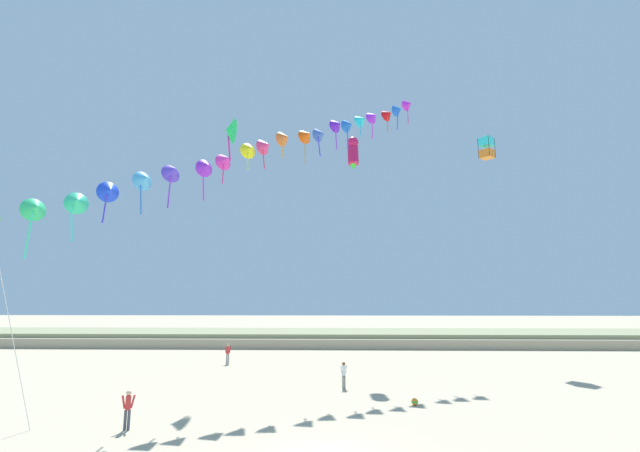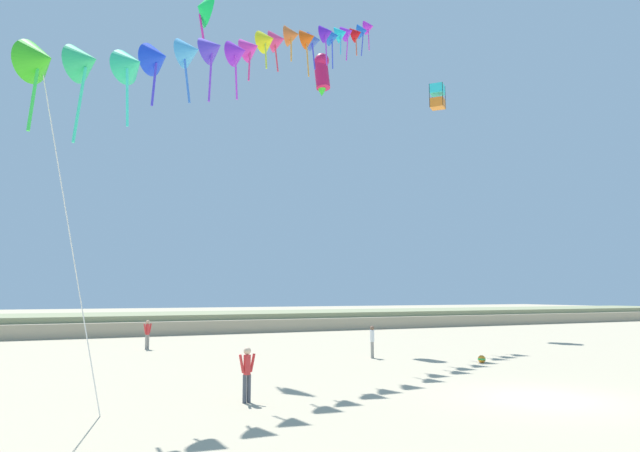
{
  "view_description": "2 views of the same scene",
  "coord_description": "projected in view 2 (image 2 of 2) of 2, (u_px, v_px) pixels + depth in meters",
  "views": [
    {
      "loc": [
        0.33,
        -15.8,
        5.62
      ],
      "look_at": [
        -0.41,
        9.91,
        9.92
      ],
      "focal_mm": 24.0,
      "sensor_mm": 36.0,
      "label": 1
    },
    {
      "loc": [
        -14.13,
        -13.38,
        3.26
      ],
      "look_at": [
        -1.21,
        13.54,
        6.8
      ],
      "focal_mm": 32.0,
      "sensor_mm": 36.0,
      "label": 2
    }
  ],
  "objects": [
    {
      "name": "person_near_left",
      "position": [
        372.0,
        339.0,
        28.99
      ],
      "size": [
        0.47,
        0.44,
        1.62
      ],
      "color": "gray",
      "rests_on": "ground"
    },
    {
      "name": "person_near_right",
      "position": [
        247.0,
        371.0,
        17.18
      ],
      "size": [
        0.58,
        0.22,
        1.64
      ],
      "color": "#474C56",
      "rests_on": "ground"
    },
    {
      "name": "large_kite_mid_trail",
      "position": [
        203.0,
        9.0,
        29.88
      ],
      "size": [
        0.96,
        1.92,
        3.44
      ],
      "color": "#16EF56"
    },
    {
      "name": "large_kite_low_lead",
      "position": [
        322.0,
        73.0,
        39.02
      ],
      "size": [
        1.09,
        1.42,
        3.02
      ],
      "color": "#C71850"
    },
    {
      "name": "kite_banner_string",
      "position": [
        288.0,
        40.0,
        29.5
      ],
      "size": [
        23.62,
        22.85,
        24.66
      ],
      "color": "green"
    },
    {
      "name": "dune_ridge",
      "position": [
        215.0,
        321.0,
        51.92
      ],
      "size": [
        120.0,
        12.14,
        1.53
      ],
      "color": "tan",
      "rests_on": "ground"
    },
    {
      "name": "person_mid_center",
      "position": [
        147.0,
        332.0,
        33.41
      ],
      "size": [
        0.55,
        0.39,
        1.71
      ],
      "color": "gray",
      "rests_on": "ground"
    },
    {
      "name": "beach_ball",
      "position": [
        482.0,
        359.0,
        26.92
      ],
      "size": [
        0.36,
        0.36,
        0.36
      ],
      "color": "orange",
      "rests_on": "ground"
    },
    {
      "name": "ground_plane",
      "position": [
        544.0,
        399.0,
        17.67
      ],
      "size": [
        240.0,
        240.0,
        0.0
      ],
      "primitive_type": "plane",
      "color": "tan"
    },
    {
      "name": "large_kite_high_solo",
      "position": [
        437.0,
        97.0,
        49.45
      ],
      "size": [
        1.64,
        1.64,
        2.09
      ],
      "color": "orange"
    }
  ]
}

